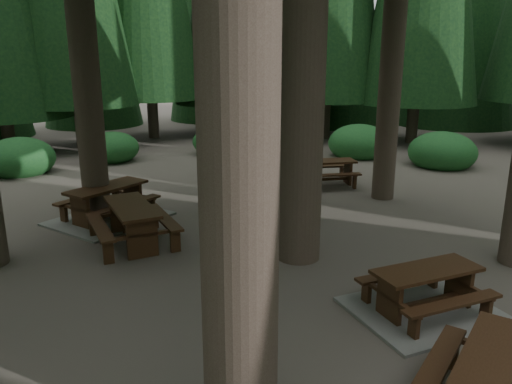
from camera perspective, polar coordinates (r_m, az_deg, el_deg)
ground at (r=9.36m, az=1.89°, el=-8.95°), size 80.00×80.00×0.00m
picnic_table_a at (r=8.27m, az=18.71°, el=-11.39°), size 2.51×2.24×0.73m
picnic_table_b at (r=10.70m, az=-13.98°, el=-2.95°), size 1.91×2.23×0.86m
picnic_table_c at (r=12.52m, az=-16.51°, el=-1.76°), size 3.03×2.75×0.85m
picnic_table_d at (r=15.35m, az=8.03°, el=2.67°), size 2.20×2.05×0.76m
picnic_table_e at (r=6.23m, az=25.77°, el=-18.65°), size 2.23×2.01×0.80m
shrub_ring at (r=10.15m, az=2.40°, el=-4.50°), size 23.86×24.64×1.49m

